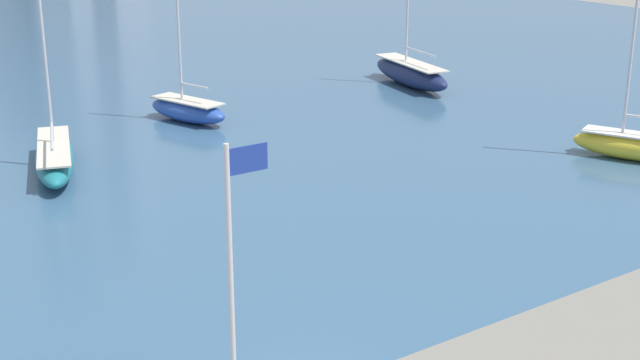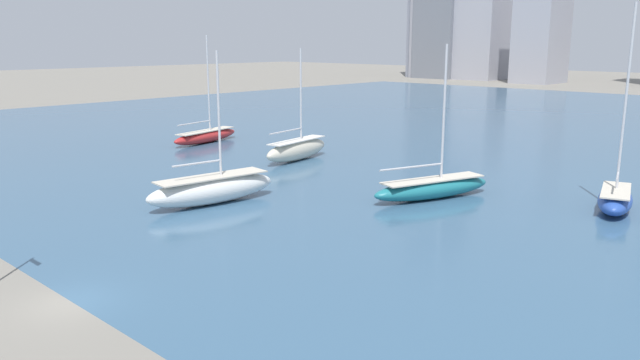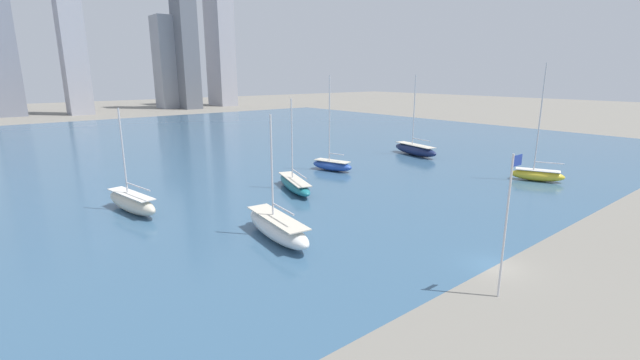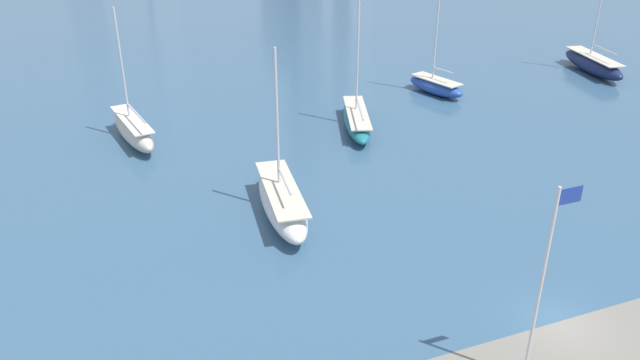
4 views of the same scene
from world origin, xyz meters
name	(u,v)px [view 4 (image 4 of 4)]	position (x,y,z in m)	size (l,w,h in m)	color
ground_plane	(559,321)	(0.00, 0.00, 0.00)	(500.00, 500.00, 0.00)	gray
harbor_water	(230,29)	(0.00, 70.00, 0.00)	(180.00, 140.00, 0.00)	#385B7A
flag_pole	(543,280)	(-4.12, -2.58, 5.35)	(1.24, 0.14, 9.76)	silver
sailboat_white	(282,201)	(-9.81, 15.51, 1.10)	(3.81, 10.69, 11.17)	white
sailboat_teal	(357,119)	(1.24, 28.03, 0.86)	(5.46, 10.72, 11.62)	#1E757F
sailboat_blue	(436,85)	(12.70, 33.83, 0.93)	(4.15, 7.28, 14.40)	#284CA8
sailboat_navy	(593,64)	(33.03, 33.85, 1.07)	(4.42, 11.08, 14.45)	#19234C
sailboat_cream	(133,130)	(-17.59, 32.00, 1.11)	(3.53, 9.76, 11.15)	beige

